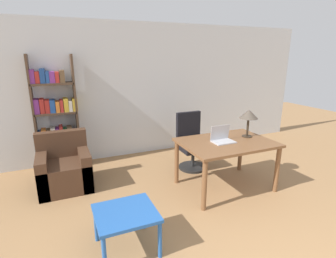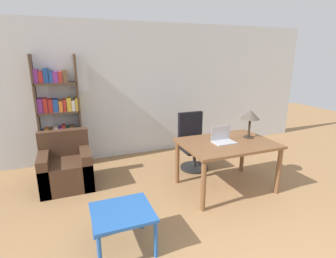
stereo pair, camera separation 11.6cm
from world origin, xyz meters
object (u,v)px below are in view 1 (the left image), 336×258
(desk, at_px, (226,147))
(bookshelf, at_px, (55,119))
(armchair, at_px, (65,170))
(laptop, at_px, (222,138))
(office_chair, at_px, (191,143))
(side_table_blue, at_px, (126,217))
(table_lamp, at_px, (249,115))

(desk, distance_m, bookshelf, 3.06)
(desk, relative_size, bookshelf, 0.68)
(armchair, bearing_deg, bookshelf, 93.73)
(laptop, relative_size, office_chair, 0.32)
(office_chair, distance_m, side_table_blue, 2.39)
(office_chair, distance_m, armchair, 2.24)
(desk, xyz_separation_m, side_table_blue, (-1.81, -0.76, -0.28))
(laptop, height_order, office_chair, office_chair)
(desk, height_order, armchair, armchair)
(desk, xyz_separation_m, bookshelf, (-2.41, 1.87, 0.26))
(desk, height_order, table_lamp, table_lamp)
(laptop, bearing_deg, armchair, 156.50)
(table_lamp, xyz_separation_m, armchair, (-2.81, 0.94, -0.84))
(desk, distance_m, laptop, 0.17)
(armchair, bearing_deg, side_table_blue, -72.91)
(table_lamp, distance_m, side_table_blue, 2.52)
(table_lamp, xyz_separation_m, office_chair, (-0.57, 0.85, -0.67))
(desk, distance_m, side_table_blue, 1.98)
(bookshelf, bearing_deg, office_chair, -22.51)
(table_lamp, bearing_deg, office_chair, 123.87)
(side_table_blue, height_order, armchair, armchair)
(side_table_blue, xyz_separation_m, bookshelf, (-0.60, 2.63, 0.54))
(desk, relative_size, armchair, 1.61)
(side_table_blue, bearing_deg, office_chair, 44.81)
(table_lamp, bearing_deg, armchair, 161.56)
(laptop, distance_m, office_chair, 0.97)
(side_table_blue, distance_m, armchair, 1.85)
(laptop, xyz_separation_m, table_lamp, (0.53, 0.06, 0.31))
(bookshelf, bearing_deg, armchair, -86.27)
(desk, bearing_deg, bookshelf, 142.13)
(laptop, distance_m, bookshelf, 2.98)
(armchair, bearing_deg, laptop, -23.50)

